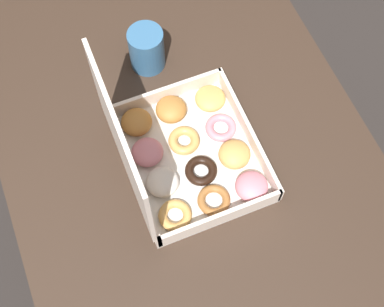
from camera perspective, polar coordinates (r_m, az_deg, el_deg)
The scene contains 4 objects.
ground_plane at distance 1.78m, azimuth -0.53°, elevation -9.37°, with size 8.00×8.00×0.00m, color #2D2826.
dining_table at distance 1.20m, azimuth -0.77°, elevation -1.32°, with size 1.11×0.74×0.73m.
donut_box at distance 1.04m, azimuth -1.37°, elevation 0.30°, with size 0.30×0.26×0.27m.
coffee_mug at distance 1.16m, azimuth -4.82°, elevation 11.10°, with size 0.08×0.08×0.10m.
Camera 1 is at (-0.45, 0.16, 1.71)m, focal length 50.00 mm.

